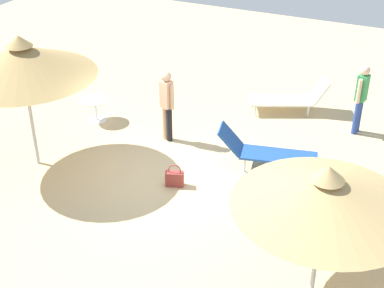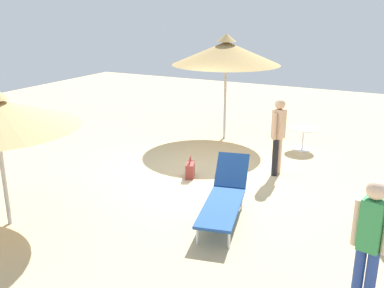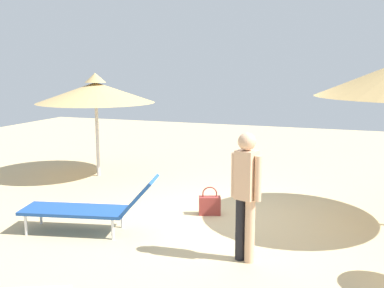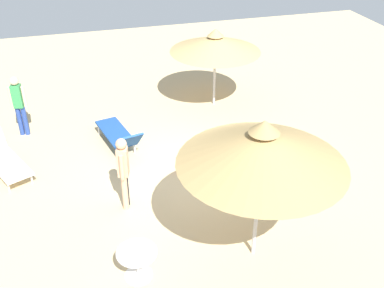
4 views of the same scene
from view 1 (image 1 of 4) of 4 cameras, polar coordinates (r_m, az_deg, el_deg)
ground at (r=11.64m, az=-2.67°, el=-3.85°), size 24.00×24.00×0.10m
parasol_umbrella_center at (r=11.55m, az=-17.11°, el=8.21°), size 2.95×2.95×2.91m
parasol_umbrella_near_left at (r=8.04m, az=13.59°, el=-4.90°), size 2.69×2.69×2.39m
lounge_chair_edge at (r=11.86m, az=7.48°, el=-0.73°), size 2.18×1.05×0.90m
lounge_chair_back at (r=14.38m, az=10.23°, el=4.72°), size 2.05×1.41×0.91m
person_standing_front at (r=13.48m, az=17.00°, el=4.80°), size 0.27×0.43×1.71m
person_standing_near_right at (r=12.59m, az=-2.62°, el=4.34°), size 0.42×0.28×1.72m
handbag at (r=11.32m, az=-1.81°, el=-3.54°), size 0.41×0.29×0.50m
side_table_round at (r=13.90m, az=-9.90°, el=3.89°), size 0.74×0.74×0.58m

